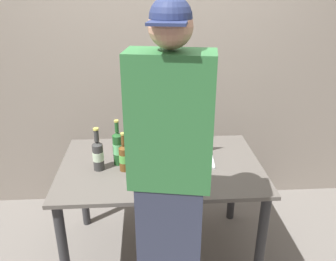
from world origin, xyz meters
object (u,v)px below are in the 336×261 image
at_px(beer_bottle_brown, 98,154).
at_px(person_figure, 170,188).
at_px(coffee_mug, 122,143).
at_px(beer_bottle_green, 124,157).
at_px(beer_bottle_amber, 118,147).
at_px(laptop, 192,151).

bearing_deg(beer_bottle_brown, person_figure, -52.52).
distance_m(beer_bottle_brown, coffee_mug, 0.34).
bearing_deg(beer_bottle_green, beer_bottle_brown, 172.83).
bearing_deg(beer_bottle_amber, laptop, 7.01).
height_order(person_figure, coffee_mug, person_figure).
relative_size(beer_bottle_amber, coffee_mug, 2.92).
bearing_deg(coffee_mug, beer_bottle_green, -84.43).
bearing_deg(beer_bottle_brown, coffee_mug, 65.30).
bearing_deg(beer_bottle_green, coffee_mug, 95.57).
relative_size(beer_bottle_brown, person_figure, 0.16).
distance_m(laptop, beer_bottle_amber, 0.52).
distance_m(laptop, beer_bottle_green, 0.49).
bearing_deg(person_figure, beer_bottle_brown, 127.48).
height_order(beer_bottle_green, coffee_mug, beer_bottle_green).
bearing_deg(beer_bottle_amber, person_figure, -64.09).
bearing_deg(laptop, person_figure, -106.18).
height_order(laptop, beer_bottle_green, beer_bottle_green).
height_order(laptop, person_figure, person_figure).
height_order(beer_bottle_brown, person_figure, person_figure).
height_order(beer_bottle_amber, beer_bottle_green, beer_bottle_amber).
relative_size(beer_bottle_green, coffee_mug, 2.44).
xyz_separation_m(laptop, beer_bottle_green, (-0.47, -0.15, 0.05)).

